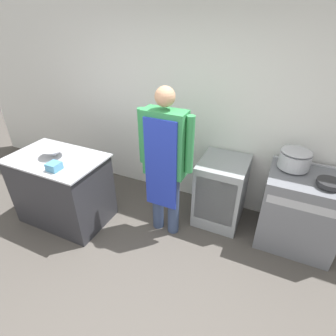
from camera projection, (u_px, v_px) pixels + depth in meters
name	position (u px, v px, depth m)	size (l,w,h in m)	color
ground_plane	(105.00, 320.00, 2.42)	(14.00, 14.00, 0.00)	#4C4742
wall_back	(194.00, 109.00, 3.45)	(8.00, 0.05, 2.70)	white
prep_counter	(63.00, 189.00, 3.42)	(1.17, 0.75, 0.93)	#2D2D33
stove	(299.00, 211.00, 3.04)	(0.82, 0.67, 0.95)	slate
fridge_unit	(221.00, 191.00, 3.42)	(0.58, 0.65, 0.89)	#93999E
person_cook	(165.00, 158.00, 2.92)	(0.65, 0.24, 1.84)	#38476B
mixing_bowl	(54.00, 152.00, 3.18)	(0.28, 0.28, 0.11)	#B2B5BC
plastic_tub	(54.00, 166.00, 2.91)	(0.14, 0.14, 0.09)	teal
stock_pot	(295.00, 158.00, 2.90)	(0.33, 0.33, 0.23)	#B2B5BC
saute_pan	(329.00, 183.00, 2.64)	(0.24, 0.24, 0.05)	#262628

